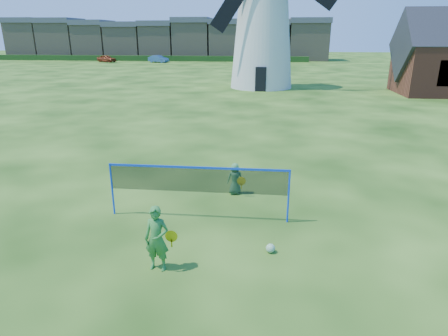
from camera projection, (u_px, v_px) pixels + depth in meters
name	position (u px, v px, depth m)	size (l,w,h in m)	color
ground	(215.00, 225.00, 10.67)	(220.00, 220.00, 0.00)	black
windmill	(263.00, 19.00, 36.00)	(12.89, 5.94, 17.90)	silver
badminton_net	(198.00, 181.00, 10.73)	(5.05, 0.05, 1.55)	blue
player_girl	(157.00, 239.00, 8.45)	(0.71, 0.41, 1.50)	#317C33
player_boy	(235.00, 179.00, 12.60)	(0.65, 0.46, 1.04)	#418748
play_ball	(270.00, 248.00, 9.31)	(0.22, 0.22, 0.22)	green
terraced_houses	(164.00, 39.00, 79.00)	(65.17, 8.40, 8.07)	gray
hedge	(146.00, 58.00, 74.71)	(62.00, 0.80, 1.00)	#193814
car_left	(107.00, 59.00, 71.61)	(1.50, 3.73, 1.27)	maroon
car_right	(159.00, 59.00, 70.60)	(1.35, 3.86, 1.27)	#2B5183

